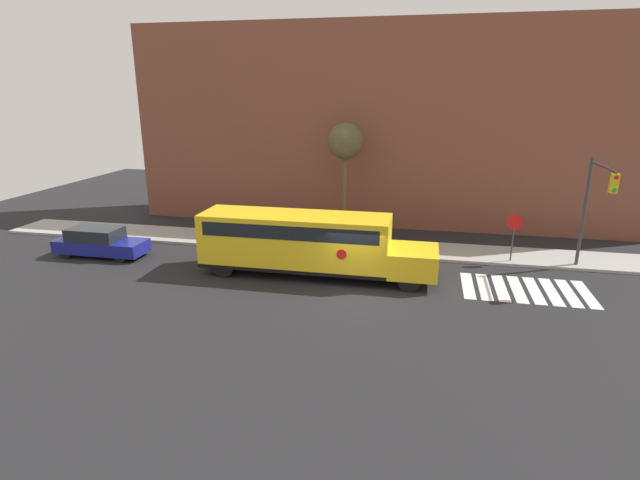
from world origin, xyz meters
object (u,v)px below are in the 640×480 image
object	(u,v)px
school_bus	(305,241)
parked_car	(100,242)
traffic_light	(594,200)
tree_near_sidewalk	(346,143)
stop_sign	(514,231)

from	to	relation	value
school_bus	parked_car	size ratio (longest dim) A/B	2.30
traffic_light	tree_near_sidewalk	xyz separation A→B (m)	(-12.18, 4.60, 1.85)
school_bus	stop_sign	distance (m)	10.44
school_bus	stop_sign	bearing A→B (deg)	20.45
school_bus	traffic_light	size ratio (longest dim) A/B	2.01
traffic_light	tree_near_sidewalk	size ratio (longest dim) A/B	0.82
parked_car	traffic_light	bearing A→B (deg)	5.21
school_bus	parked_car	xyz separation A→B (m)	(-11.22, 0.48, -0.92)
school_bus	tree_near_sidewalk	size ratio (longest dim) A/B	1.65
parked_car	stop_sign	world-z (taller)	stop_sign
stop_sign	tree_near_sidewalk	bearing A→B (deg)	158.21
parked_car	traffic_light	distance (m)	24.37
parked_car	stop_sign	bearing A→B (deg)	8.59
stop_sign	tree_near_sidewalk	distance (m)	10.48
school_bus	traffic_light	distance (m)	13.30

